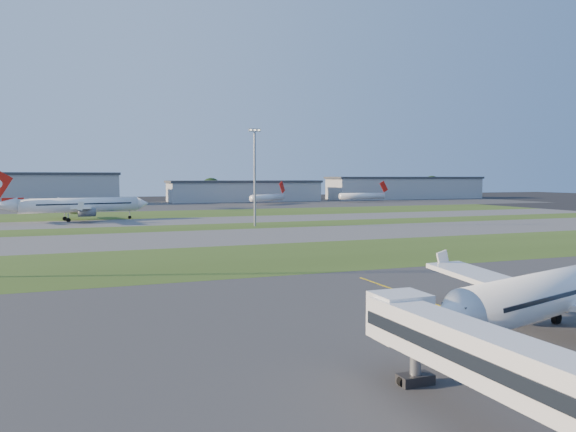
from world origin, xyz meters
name	(u,v)px	position (x,y,z in m)	size (l,w,h in m)	color
ground	(488,348)	(0.00, 0.00, 0.00)	(700.00, 700.00, 0.00)	black
apron_near	(488,348)	(0.00, 0.00, 0.01)	(300.00, 70.00, 0.01)	#333335
grass_strip_a	(269,257)	(0.00, 52.00, 0.01)	(300.00, 34.00, 0.01)	#314918
taxiway_a	(221,237)	(0.00, 85.00, 0.01)	(300.00, 32.00, 0.01)	#515154
grass_strip_b	(198,227)	(0.00, 110.00, 0.01)	(300.00, 18.00, 0.01)	#314918
taxiway_b	(182,221)	(0.00, 132.00, 0.01)	(300.00, 26.00, 0.01)	#515154
grass_strip_c	(166,214)	(0.00, 165.00, 0.01)	(300.00, 40.00, 0.01)	#314918
apron_far	(146,206)	(0.00, 225.00, 0.01)	(400.00, 80.00, 0.01)	#333335
yellow_line	(539,342)	(5.00, 0.00, 0.00)	(0.25, 60.00, 0.02)	gold
jet_bridge	(547,382)	(-9.81, -15.24, 4.01)	(4.20, 26.90, 6.20)	silver
airliner_parked	(569,290)	(8.54, 0.48, 3.84)	(34.06, 28.67, 10.93)	white
airliner_taxiing	(79,205)	(-28.68, 144.07, 4.61)	(41.78, 35.13, 13.13)	white
mini_jet_near	(268,197)	(56.38, 219.91, 3.28)	(23.65, 18.92, 9.48)	white
mini_jet_far	(363,196)	(109.71, 224.34, 3.28)	(28.63, 4.16, 9.48)	white
light_mast_centre	(255,170)	(15.00, 108.00, 14.81)	(3.20, 0.70, 25.80)	gray
hangar_west	(41,188)	(-45.00, 255.00, 7.64)	(71.40, 23.00, 15.20)	#94979C
hangar_east	(244,191)	(55.00, 255.00, 5.64)	(81.60, 23.00, 11.20)	#94979C
hangar_far_east	(405,188)	(155.00, 255.00, 6.64)	(96.90, 23.00, 13.20)	#94979C
tree_mid_west	(96,191)	(-20.00, 266.00, 5.84)	(9.90, 9.90, 10.80)	black
tree_mid_east	(211,188)	(40.00, 269.00, 6.81)	(11.55, 11.55, 12.60)	black
tree_east	(336,189)	(115.00, 267.00, 6.16)	(10.45, 10.45, 11.40)	black
tree_far_east	(432,186)	(185.00, 271.00, 7.46)	(12.65, 12.65, 13.80)	black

